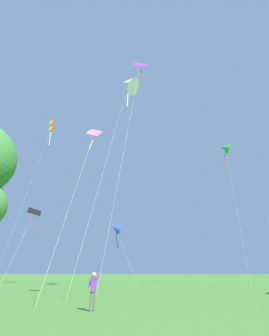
% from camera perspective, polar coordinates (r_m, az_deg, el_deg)
% --- Properties ---
extents(kite_purple_streamer, '(3.44, 5.87, 21.65)m').
position_cam_1_polar(kite_purple_streamer, '(30.96, 0.82, 16.91)').
color(kite_purple_streamer, purple).
rests_on(kite_purple_streamer, ground_plane).
extents(kite_green_small, '(1.92, 7.83, 18.53)m').
position_cam_1_polar(kite_green_small, '(43.86, 16.55, 3.54)').
color(kite_green_small, green).
rests_on(kite_green_small, ground_plane).
extents(kite_blue_delta, '(4.59, 10.65, 8.60)m').
position_cam_1_polar(kite_blue_delta, '(46.26, -3.45, -11.17)').
color(kite_blue_delta, blue).
rests_on(kite_blue_delta, ground_plane).
extents(kite_orange_box, '(3.28, 7.57, 25.65)m').
position_cam_1_polar(kite_orange_box, '(53.34, -15.23, 7.36)').
color(kite_orange_box, orange).
rests_on(kite_orange_box, ground_plane).
extents(kite_pink_low, '(1.84, 5.93, 11.66)m').
position_cam_1_polar(kite_pink_low, '(22.07, -7.93, 5.20)').
color(kite_pink_low, pink).
rests_on(kite_pink_low, ground_plane).
extents(kite_white_distant, '(4.22, 12.02, 22.64)m').
position_cam_1_polar(kite_white_distant, '(35.28, -1.24, 15.31)').
color(kite_white_distant, white).
rests_on(kite_white_distant, ground_plane).
extents(kite_black_large, '(1.80, 7.32, 10.42)m').
position_cam_1_polar(kite_black_large, '(46.37, -18.27, -8.43)').
color(kite_black_large, black).
rests_on(kite_black_large, ground_plane).
extents(person_in_blue_jacket, '(0.51, 0.21, 1.58)m').
position_cam_1_polar(person_in_blue_jacket, '(14.30, -7.67, -21.21)').
color(person_in_blue_jacket, '#665B4C').
rests_on(person_in_blue_jacket, ground_plane).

